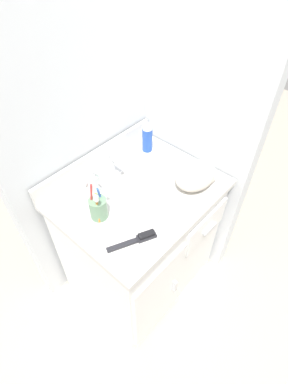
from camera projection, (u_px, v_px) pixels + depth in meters
ground_plane at (141, 273)px, 1.94m from camera, size 6.00×6.00×0.00m
wall_back at (80, 100)px, 1.31m from camera, size 0.93×0.08×2.20m
wall_right at (201, 91)px, 1.37m from camera, size 0.08×0.68×2.20m
vanity at (140, 238)px, 1.66m from camera, size 0.75×0.61×0.76m
backsplash at (97, 158)px, 1.50m from camera, size 0.75×0.02×0.09m
sink_faucet at (113, 168)px, 1.44m from camera, size 0.09×0.09×0.14m
toothbrush_cup at (98, 207)px, 1.26m from camera, size 0.08×0.08×0.20m
soap_dispenser at (94, 182)px, 1.37m from camera, size 0.06×0.06×0.12m
shaving_cream_can at (147, 138)px, 1.56m from camera, size 0.05×0.05×0.15m
hairbrush at (139, 239)px, 1.20m from camera, size 0.20×0.11×0.03m
hand_towel at (197, 175)px, 1.41m from camera, size 0.23×0.17×0.10m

